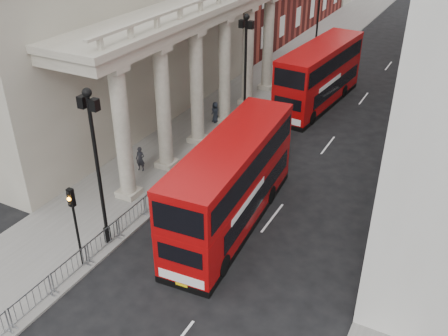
# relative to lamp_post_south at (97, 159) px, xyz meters

# --- Properties ---
(ground) EXTENTS (260.00, 260.00, 0.00)m
(ground) POSITION_rel_lamp_post_south_xyz_m (0.60, -4.00, -4.91)
(ground) COLOR black
(ground) RESTS_ON ground
(sidewalk_west) EXTENTS (6.00, 140.00, 0.12)m
(sidewalk_west) POSITION_rel_lamp_post_south_xyz_m (-2.40, 26.00, -4.85)
(sidewalk_west) COLOR slate
(sidewalk_west) RESTS_ON ground
(kerb) EXTENTS (0.20, 140.00, 0.14)m
(kerb) POSITION_rel_lamp_post_south_xyz_m (0.55, 26.00, -4.84)
(kerb) COLOR slate
(kerb) RESTS_ON ground
(portico_building) EXTENTS (9.00, 28.00, 12.00)m
(portico_building) POSITION_rel_lamp_post_south_xyz_m (-9.90, 14.00, 1.09)
(portico_building) COLOR gray
(portico_building) RESTS_ON ground
(lamp_post_south) EXTENTS (1.05, 0.44, 8.32)m
(lamp_post_south) POSITION_rel_lamp_post_south_xyz_m (0.00, 0.00, 0.00)
(lamp_post_south) COLOR black
(lamp_post_south) RESTS_ON sidewalk_west
(lamp_post_mid) EXTENTS (1.05, 0.44, 8.32)m
(lamp_post_mid) POSITION_rel_lamp_post_south_xyz_m (0.00, 16.00, 0.00)
(lamp_post_mid) COLOR black
(lamp_post_mid) RESTS_ON sidewalk_west
(lamp_post_north) EXTENTS (1.05, 0.44, 8.32)m
(lamp_post_north) POSITION_rel_lamp_post_south_xyz_m (0.00, 32.00, 0.00)
(lamp_post_north) COLOR black
(lamp_post_north) RESTS_ON sidewalk_west
(traffic_light) EXTENTS (0.28, 0.33, 4.30)m
(traffic_light) POSITION_rel_lamp_post_south_xyz_m (0.10, -2.02, -1.80)
(traffic_light) COLOR black
(traffic_light) RESTS_ON sidewalk_west
(crowd_barriers) EXTENTS (0.50, 18.75, 1.10)m
(crowd_barriers) POSITION_rel_lamp_post_south_xyz_m (0.25, -1.77, -4.24)
(crowd_barriers) COLOR gray
(crowd_barriers) RESTS_ON sidewalk_west
(bus_near) EXTENTS (3.60, 11.74, 4.99)m
(bus_near) POSITION_rel_lamp_post_south_xyz_m (4.78, 4.57, -2.30)
(bus_near) COLOR #990708
(bus_near) RESTS_ON ground
(bus_far) EXTENTS (3.73, 11.77, 5.00)m
(bus_far) POSITION_rel_lamp_post_south_xyz_m (3.43, 22.90, -2.30)
(bus_far) COLOR #A20708
(bus_far) RESTS_ON ground
(pedestrian_a) EXTENTS (0.65, 0.49, 1.62)m
(pedestrian_a) POSITION_rel_lamp_post_south_xyz_m (-2.85, 6.76, -3.98)
(pedestrian_a) COLOR black
(pedestrian_a) RESTS_ON sidewalk_west
(pedestrian_b) EXTENTS (0.98, 0.84, 1.76)m
(pedestrian_b) POSITION_rel_lamp_post_south_xyz_m (-4.36, 11.67, -3.91)
(pedestrian_b) COLOR black
(pedestrian_b) RESTS_ON sidewalk_west
(pedestrian_c) EXTENTS (0.95, 0.88, 1.63)m
(pedestrian_c) POSITION_rel_lamp_post_south_xyz_m (-2.23, 15.51, -3.97)
(pedestrian_c) COLOR black
(pedestrian_c) RESTS_ON sidewalk_west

